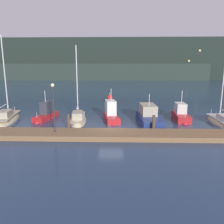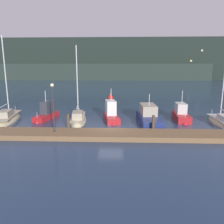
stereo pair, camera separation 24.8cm
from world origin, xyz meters
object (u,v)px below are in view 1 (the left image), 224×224
Objects in this scene: dock_lamppost at (53,100)px; motorboat_berth_6 at (181,117)px; motorboat_berth_2 at (46,116)px; motorboat_berth_5 at (149,119)px; sailboat_berth_7 at (221,123)px; sailboat_berth_3 at (78,120)px; motorboat_berth_4 at (111,117)px; sailboat_berth_1 at (7,120)px; channel_buoy at (110,99)px.

motorboat_berth_6 is at bearing 27.36° from dock_lamppost.
motorboat_berth_2 is 0.66× the size of motorboat_berth_5.
sailboat_berth_7 is (3.98, -1.91, -0.22)m from motorboat_berth_6.
motorboat_berth_6 is at bearing 18.63° from motorboat_berth_5.
dock_lamppost is at bearing -99.36° from sailboat_berth_3.
sailboat_berth_7 is at bearing -3.99° from motorboat_berth_5.
motorboat_berth_4 is at bearing 52.25° from dock_lamppost.
sailboat_berth_3 is at bearing -10.49° from motorboat_berth_2.
motorboat_berth_6 is 0.51× the size of sailboat_berth_7.
motorboat_berth_4 is 1.13× the size of dock_lamppost.
sailboat_berth_3 reaches higher than motorboat_berth_2.
motorboat_berth_2 is 4.09m from sailboat_berth_3.
dock_lamppost is (7.30, -5.64, 3.21)m from sailboat_berth_1.
sailboat_berth_1 is 2.15× the size of motorboat_berth_2.
motorboat_berth_5 is at bearing -3.51° from sailboat_berth_3.
motorboat_berth_5 is 4.23× the size of channel_buoy.
motorboat_berth_5 is (8.23, -0.50, 0.28)m from sailboat_berth_3.
sailboat_berth_7 is 18.19m from dock_lamppost.
sailboat_berth_7 is at bearing -3.75° from sailboat_berth_3.
motorboat_berth_4 is 13.03m from channel_buoy.
sailboat_berth_3 is (8.28, 0.35, -0.03)m from sailboat_berth_1.
dock_lamppost is (-17.20, -4.94, 3.24)m from sailboat_berth_7.
motorboat_berth_4 reaches higher than channel_buoy.
channel_buoy is 0.40× the size of dock_lamppost.
motorboat_berth_2 is at bearing 169.51° from sailboat_berth_3.
motorboat_berth_6 is 2.81× the size of channel_buoy.
motorboat_berth_6 is at bearing 3.35° from sailboat_berth_1.
sailboat_berth_1 is 6.04× the size of channel_buoy.
sailboat_berth_1 is at bearing -177.56° from sailboat_berth_3.
motorboat_berth_4 is (7.91, -0.43, 0.10)m from motorboat_berth_2.
sailboat_berth_1 reaches higher than channel_buoy.
sailboat_berth_1 is 16.52m from motorboat_berth_5.
sailboat_berth_7 is at bearing -25.64° from motorboat_berth_6.
motorboat_berth_2 is at bearing 176.88° from motorboat_berth_4.
motorboat_berth_4 reaches higher than motorboat_berth_6.
sailboat_berth_7 is (20.23, -1.80, -0.23)m from motorboat_berth_2.
motorboat_berth_4 is at bearing -3.12° from motorboat_berth_2.
motorboat_berth_6 is at bearing 3.67° from motorboat_berth_4.
channel_buoy is (-5.02, 13.83, 0.23)m from motorboat_berth_5.
sailboat_berth_3 is at bearing 176.25° from sailboat_berth_7.
dock_lamppost is (3.02, -6.74, 3.00)m from motorboat_berth_2.
sailboat_berth_7 reaches higher than motorboat_berth_2.
motorboat_berth_5 is at bearing 176.01° from sailboat_berth_7.
motorboat_berth_2 reaches higher than channel_buoy.
dock_lamppost is (-4.19, -19.32, 2.73)m from channel_buoy.
motorboat_berth_5 is at bearing -0.52° from sailboat_berth_1.
motorboat_berth_2 is 1.11× the size of dock_lamppost.
channel_buoy is 19.96m from dock_lamppost.
motorboat_berth_2 is at bearing -179.63° from motorboat_berth_6.
sailboat_berth_3 reaches higher than motorboat_berth_6.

